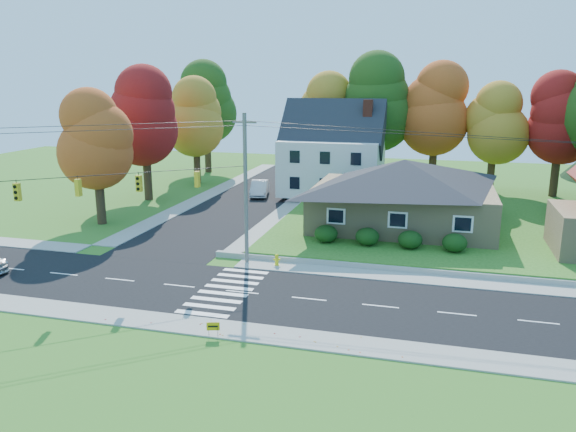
% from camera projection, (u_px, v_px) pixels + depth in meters
% --- Properties ---
extents(ground, '(120.00, 120.00, 0.00)m').
position_uv_depth(ground, '(242.00, 292.00, 32.61)').
color(ground, '#3D7923').
extents(road_main, '(90.00, 8.00, 0.02)m').
position_uv_depth(road_main, '(242.00, 292.00, 32.61)').
color(road_main, black).
rests_on(road_main, ground).
extents(road_cross, '(8.00, 44.00, 0.02)m').
position_uv_depth(road_cross, '(253.00, 197.00, 59.02)').
color(road_cross, black).
rests_on(road_cross, ground).
extents(sidewalk_north, '(90.00, 2.00, 0.08)m').
position_uv_depth(sidewalk_north, '(267.00, 265.00, 37.29)').
color(sidewalk_north, '#9C9A90').
rests_on(sidewalk_north, ground).
extents(sidewalk_south, '(90.00, 2.00, 0.08)m').
position_uv_depth(sidewalk_south, '(208.00, 327.00, 27.91)').
color(sidewalk_south, '#9C9A90').
rests_on(sidewalk_south, ground).
extents(lawn, '(30.00, 30.00, 0.50)m').
position_uv_depth(lawn, '(463.00, 218.00, 48.97)').
color(lawn, '#3D7923').
rests_on(lawn, ground).
extents(ranch_house, '(14.60, 10.60, 5.40)m').
position_uv_depth(ranch_house, '(403.00, 192.00, 44.83)').
color(ranch_house, tan).
rests_on(ranch_house, lawn).
extents(colonial_house, '(10.40, 8.40, 9.60)m').
position_uv_depth(colonial_house, '(333.00, 154.00, 57.78)').
color(colonial_house, silver).
rests_on(colonial_house, lawn).
extents(hedge_row, '(10.70, 1.70, 1.27)m').
position_uv_depth(hedge_row, '(389.00, 238.00, 39.64)').
color(hedge_row, '#163A10').
rests_on(hedge_row, lawn).
extents(traffic_infrastructure, '(38.10, 10.66, 10.00)m').
position_uv_depth(traffic_infrastructure, '(246.00, 201.00, 32.70)').
color(traffic_infrastructure, '#666059').
rests_on(traffic_infrastructure, ground).
extents(tree_lot_0, '(6.72, 6.72, 12.51)m').
position_uv_depth(tree_lot_0, '(326.00, 114.00, 63.04)').
color(tree_lot_0, '#3F2A19').
rests_on(tree_lot_0, lawn).
extents(tree_lot_1, '(7.84, 7.84, 14.60)m').
position_uv_depth(tree_lot_1, '(379.00, 103.00, 60.28)').
color(tree_lot_1, '#3F2A19').
rests_on(tree_lot_1, lawn).
extents(tree_lot_2, '(7.28, 7.28, 13.56)m').
position_uv_depth(tree_lot_2, '(436.00, 109.00, 59.86)').
color(tree_lot_2, '#3F2A19').
rests_on(tree_lot_2, lawn).
extents(tree_lot_3, '(6.16, 6.16, 11.47)m').
position_uv_depth(tree_lot_3, '(495.00, 123.00, 57.72)').
color(tree_lot_3, '#3F2A19').
rests_on(tree_lot_3, lawn).
extents(tree_lot_4, '(6.72, 6.72, 12.51)m').
position_uv_depth(tree_lot_4, '(561.00, 118.00, 55.11)').
color(tree_lot_4, '#3F2A19').
rests_on(tree_lot_4, lawn).
extents(tree_west_0, '(6.16, 6.16, 11.47)m').
position_uv_depth(tree_west_0, '(95.00, 140.00, 46.46)').
color(tree_west_0, '#3F2A19').
rests_on(tree_west_0, ground).
extents(tree_west_1, '(7.28, 7.28, 13.56)m').
position_uv_depth(tree_west_1, '(144.00, 116.00, 55.78)').
color(tree_west_1, '#3F2A19').
rests_on(tree_west_1, ground).
extents(tree_west_2, '(6.72, 6.72, 12.51)m').
position_uv_depth(tree_west_2, '(195.00, 117.00, 65.07)').
color(tree_west_2, '#3F2A19').
rests_on(tree_west_2, ground).
extents(tree_west_3, '(7.84, 7.84, 14.60)m').
position_uv_depth(tree_west_3, '(206.00, 103.00, 72.77)').
color(tree_west_3, '#3F2A19').
rests_on(tree_west_3, ground).
extents(white_car, '(2.78, 5.14, 1.61)m').
position_uv_depth(white_car, '(259.00, 188.00, 59.39)').
color(white_car, '#BDBDC0').
rests_on(white_car, road_cross).
extents(fire_hydrant, '(0.48, 0.37, 0.84)m').
position_uv_depth(fire_hydrant, '(277.00, 260.00, 37.11)').
color(fire_hydrant, yellow).
rests_on(fire_hydrant, ground).
extents(yard_sign, '(0.61, 0.21, 0.79)m').
position_uv_depth(yard_sign, '(213.00, 327.00, 26.79)').
color(yard_sign, black).
rests_on(yard_sign, ground).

